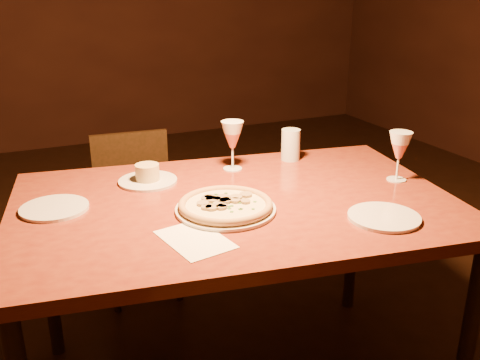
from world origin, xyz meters
name	(u,v)px	position (x,y,z in m)	size (l,w,h in m)	color
dining_table	(235,219)	(0.00, -0.10, 0.71)	(1.57, 1.15, 0.77)	brown
chair_far	(137,205)	(-0.13, 0.79, 0.43)	(0.40, 0.40, 0.77)	black
pizza_plate	(226,206)	(-0.07, -0.17, 0.79)	(0.32, 0.32, 0.03)	silver
ramekin_saucer	(148,177)	(-0.22, 0.18, 0.80)	(0.21, 0.21, 0.07)	silver
wine_glass_far	(232,146)	(0.11, 0.19, 0.87)	(0.09, 0.09, 0.19)	#CB6754
wine_glass_right	(399,156)	(0.61, -0.17, 0.87)	(0.08, 0.08, 0.18)	#CB6754
water_tumbler	(291,145)	(0.37, 0.20, 0.84)	(0.08, 0.08, 0.13)	silver
side_plate_left	(54,208)	(-0.56, 0.06, 0.78)	(0.21, 0.21, 0.01)	silver
side_plate_near	(384,217)	(0.35, -0.42, 0.78)	(0.22, 0.22, 0.01)	silver
menu_card	(195,239)	(-0.22, -0.32, 0.78)	(0.15, 0.22, 0.00)	white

